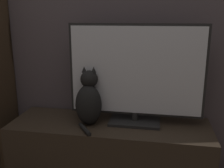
# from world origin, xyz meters

# --- Properties ---
(wall_back) EXTENTS (4.80, 0.05, 2.60)m
(wall_back) POSITION_xyz_m (0.00, 1.22, 1.30)
(wall_back) COLOR #564C51
(wall_back) RESTS_ON ground_plane
(tv_stand) EXTENTS (1.46, 0.47, 0.47)m
(tv_stand) POSITION_xyz_m (0.00, 0.94, 0.23)
(tv_stand) COLOR #33281E
(tv_stand) RESTS_ON ground_plane
(tv) EXTENTS (0.96, 0.22, 0.72)m
(tv) POSITION_xyz_m (0.18, 1.00, 0.83)
(tv) COLOR black
(tv) RESTS_ON tv_stand
(cat) EXTENTS (0.19, 0.30, 0.42)m
(cat) POSITION_xyz_m (-0.14, 0.92, 0.64)
(cat) COLOR black
(cat) RESTS_ON tv_stand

